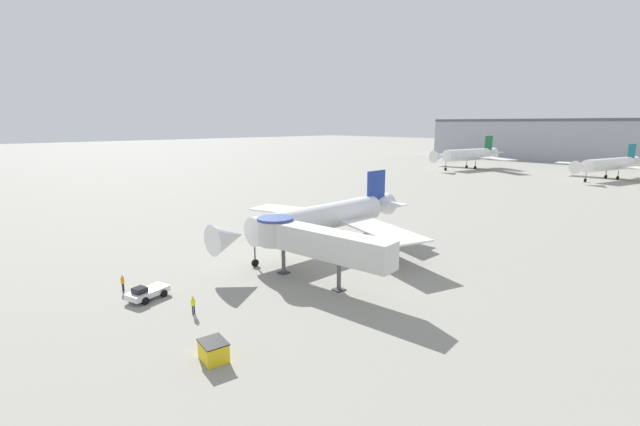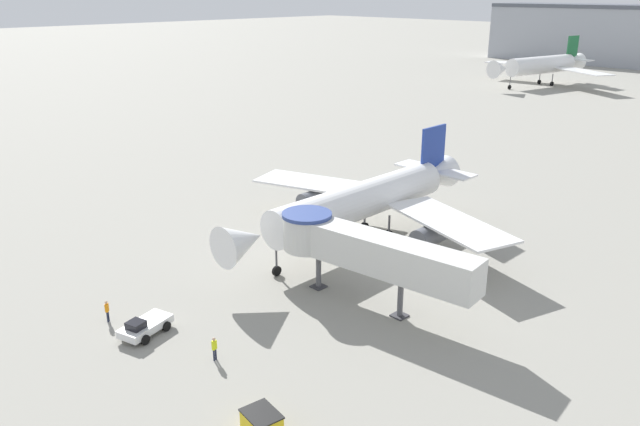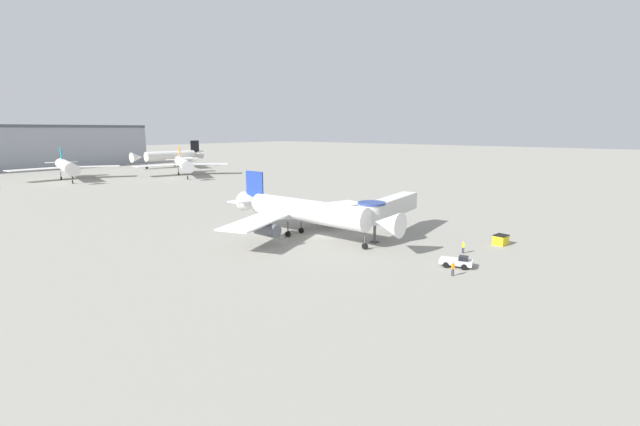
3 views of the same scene
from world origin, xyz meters
name	(u,v)px [view 1 (image 1 of 3)]	position (x,y,z in m)	size (l,w,h in m)	color
ground_plane	(322,253)	(0.00, 0.00, 0.00)	(800.00, 800.00, 0.00)	gray
main_airplane	(324,218)	(-1.75, 1.95, 4.12)	(31.15, 31.17, 9.75)	white
jet_bridge	(311,240)	(6.62, -8.01, 4.64)	(17.28, 5.16, 6.33)	silver
pushback_tug_white	(147,292)	(-0.80, -22.70, 0.67)	(2.91, 4.26, 1.42)	silver
service_container_yellow	(214,351)	(13.45, -23.57, 0.74)	(2.38, 2.01, 1.46)	yellow
traffic_cone_apron_front	(138,299)	(-0.79, -23.63, 0.30)	(0.38, 0.38, 0.63)	black
traffic_cone_starboard_wing	(384,270)	(10.30, -0.15, 0.34)	(0.43, 0.43, 0.72)	black
ground_crew_marshaller	(193,304)	(5.45, -21.05, 0.99)	(0.24, 0.36, 1.72)	#1E2338
ground_crew_wing_walker	(123,282)	(-4.42, -23.71, 0.99)	(0.36, 0.37, 1.71)	#1E2338
background_jet_green_tail	(468,155)	(-39.84, 112.89, 5.23)	(36.85, 33.41, 12.02)	white
background_jet_teal_tail	(610,164)	(4.96, 115.04, 4.59)	(33.53, 32.87, 10.44)	white
terminal_building	(600,141)	(-13.18, 175.00, 9.40)	(147.54, 20.17, 18.79)	#999EA8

